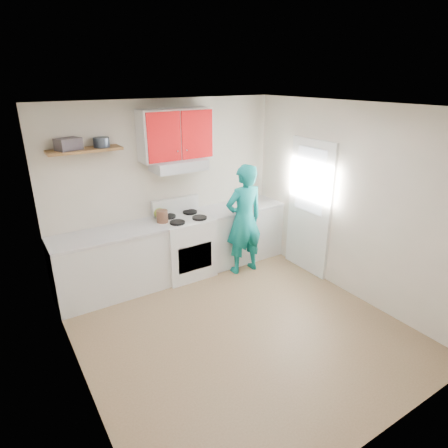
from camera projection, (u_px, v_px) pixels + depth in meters
floor at (238, 327)px, 4.70m from camera, size 3.80×3.80×0.00m
ceiling at (241, 107)px, 3.75m from camera, size 3.60×3.80×0.04m
back_wall at (167, 189)px, 5.72m from camera, size 3.60×0.04×2.60m
front_wall at (390, 313)px, 2.73m from camera, size 3.60×0.04×2.60m
left_wall at (69, 271)px, 3.32m from camera, size 0.04×3.80×2.60m
right_wall at (349, 202)px, 5.13m from camera, size 0.04×3.80×2.60m
door at (309, 208)px, 5.76m from camera, size 0.05×0.85×2.05m
door_glass at (310, 181)px, 5.60m from camera, size 0.01×0.55×0.95m
counter_left at (111, 265)px, 5.27m from camera, size 1.52×0.60×0.90m
counter_right at (240, 232)px, 6.36m from camera, size 1.32×0.60×0.90m
stove at (185, 246)px, 5.82m from camera, size 0.76×0.65×0.92m
range_hood at (179, 165)px, 5.45m from camera, size 0.76×0.44×0.15m
upper_cabinets at (176, 134)px, 5.34m from camera, size 1.02×0.33×0.70m
shelf at (85, 150)px, 4.76m from camera, size 0.90×0.30×0.04m
books at (68, 144)px, 4.64m from camera, size 0.33×0.28×0.15m
tin at (101, 142)px, 4.83m from camera, size 0.21×0.21×0.12m
kettle at (160, 213)px, 5.62m from camera, size 0.23×0.23×0.15m
crock at (162, 217)px, 5.46m from camera, size 0.21×0.21×0.20m
cutting_board at (225, 210)px, 6.03m from camera, size 0.34×0.27×0.02m
silicone_mat at (252, 204)px, 6.30m from camera, size 0.33×0.30×0.01m
person at (244, 220)px, 5.77m from camera, size 0.64×0.44×1.71m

